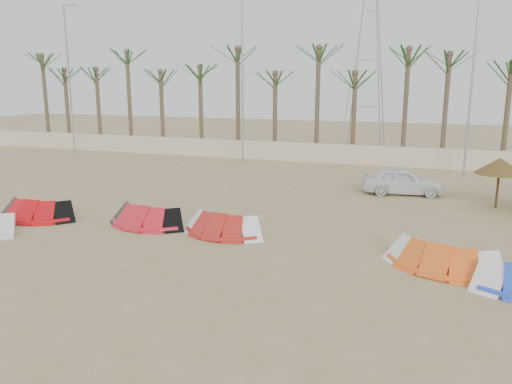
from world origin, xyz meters
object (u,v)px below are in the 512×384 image
at_px(kite_red_right, 225,222).
at_px(kite_orange, 442,253).
at_px(car, 402,181).
at_px(kite_red_mid, 149,214).
at_px(parasol_left, 500,166).
at_px(kite_red_left, 41,208).

distance_m(kite_red_right, kite_orange, 7.47).
bearing_deg(kite_orange, car, 100.34).
height_order(kite_red_mid, kite_orange, same).
bearing_deg(kite_orange, kite_red_right, 172.84).
height_order(kite_red_right, car, car).
bearing_deg(car, parasol_left, -118.60).
distance_m(kite_orange, car, 10.04).
distance_m(kite_red_left, kite_red_right, 7.87).
height_order(kite_red_right, parasol_left, parasol_left).
relative_size(kite_red_right, car, 0.83).
xyz_separation_m(kite_red_right, car, (5.61, 8.95, 0.24)).
distance_m(parasol_left, car, 4.48).
bearing_deg(parasol_left, car, 160.58).
bearing_deg(kite_orange, parasol_left, 74.97).
distance_m(kite_red_mid, parasol_left, 14.93).
bearing_deg(kite_red_left, parasol_left, 24.76).
height_order(kite_red_right, kite_orange, same).
xyz_separation_m(kite_red_left, kite_orange, (15.25, -0.36, 0.00)).
xyz_separation_m(kite_red_right, kite_orange, (7.41, -0.93, 0.00)).
relative_size(kite_orange, parasol_left, 1.68).
bearing_deg(car, kite_red_right, 138.74).
distance_m(kite_red_left, parasol_left, 19.35).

